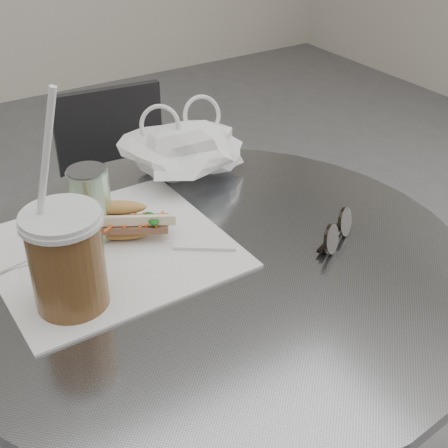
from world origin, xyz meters
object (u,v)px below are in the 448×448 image
sunglasses (336,232)px  drink_can (91,205)px  banh_mi (119,221)px  cafe_table (215,393)px  iced_coffee (67,259)px  chair_far (133,239)px

sunglasses → drink_can: drink_can is taller
drink_can → banh_mi: bearing=-38.7°
sunglasses → drink_can: bearing=118.1°
cafe_table → drink_can: 0.38m
cafe_table → banh_mi: bearing=126.1°
cafe_table → drink_can: size_ratio=6.52×
cafe_table → iced_coffee: bearing=176.1°
banh_mi → iced_coffee: 0.17m
iced_coffee → drink_can: size_ratio=2.57×
cafe_table → chair_far: bearing=76.2°
chair_far → sunglasses: (0.01, -0.77, 0.44)m
cafe_table → iced_coffee: iced_coffee is taller
chair_far → drink_can: size_ratio=6.03×
banh_mi → drink_can: drink_can is taller
banh_mi → sunglasses: banh_mi is taller
sunglasses → drink_can: 0.37m
iced_coffee → sunglasses: iced_coffee is taller
iced_coffee → sunglasses: bearing=-10.5°
banh_mi → iced_coffee: size_ratio=0.62×
banh_mi → chair_far: bearing=96.1°
cafe_table → drink_can: drink_can is taller
chair_far → sunglasses: 0.89m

